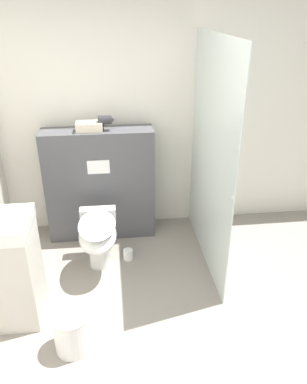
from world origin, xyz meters
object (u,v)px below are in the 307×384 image
toilet (98,236)px  hair_drier (106,120)px  sink_vanity (4,270)px  waste_bin (72,332)px

toilet → hair_drier: hair_drier is taller
sink_vanity → hair_drier: bearing=54.0°
toilet → hair_drier: bearing=78.5°
waste_bin → hair_drier: bearing=78.7°
sink_vanity → waste_bin: size_ratio=3.30×
hair_drier → toilet: bearing=-101.5°
toilet → waste_bin: 0.97m
toilet → hair_drier: (0.12, 0.61, 0.93)m
sink_vanity → waste_bin: sink_vanity is taller
toilet → hair_drier: size_ratio=4.01×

